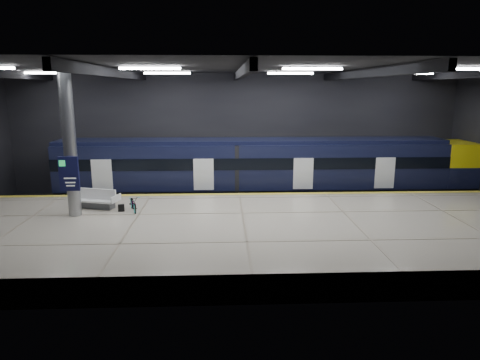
{
  "coord_description": "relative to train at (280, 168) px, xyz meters",
  "views": [
    {
      "loc": [
        -0.96,
        -20.99,
        7.07
      ],
      "look_at": [
        0.0,
        1.5,
        2.2
      ],
      "focal_mm": 32.0,
      "sensor_mm": 36.0,
      "label": 1
    }
  ],
  "objects": [
    {
      "name": "rails",
      "position": [
        -2.73,
        0.0,
        -1.98
      ],
      "size": [
        30.0,
        1.52,
        0.16
      ],
      "color": "gray",
      "rests_on": "ground"
    },
    {
      "name": "pannier_bag",
      "position": [
        -8.68,
        -5.95,
        -0.78
      ],
      "size": [
        0.33,
        0.23,
        0.35
      ],
      "primitive_type": "cube",
      "rotation": [
        0.0,
        0.0,
        0.18
      ],
      "color": "black",
      "rests_on": "platform"
    },
    {
      "name": "info_column",
      "position": [
        -10.73,
        -6.52,
        2.4
      ],
      "size": [
        0.9,
        0.78,
        6.9
      ],
      "color": "#9EA0A5",
      "rests_on": "platform"
    },
    {
      "name": "ground",
      "position": [
        -2.73,
        -5.5,
        -2.06
      ],
      "size": [
        30.0,
        30.0,
        0.0
      ],
      "primitive_type": "plane",
      "color": "black",
      "rests_on": "ground"
    },
    {
      "name": "platform",
      "position": [
        -2.73,
        -8.0,
        -1.51
      ],
      "size": [
        30.0,
        11.0,
        1.1
      ],
      "primitive_type": "cube",
      "color": "#B3AC97",
      "rests_on": "ground"
    },
    {
      "name": "bench",
      "position": [
        -10.06,
        -5.28,
        -0.61
      ],
      "size": [
        2.44,
        1.54,
        1.0
      ],
      "rotation": [
        0.0,
        0.0,
        -0.29
      ],
      "color": "#595B60",
      "rests_on": "platform"
    },
    {
      "name": "train",
      "position": [
        0.0,
        0.0,
        0.0
      ],
      "size": [
        29.4,
        2.84,
        3.79
      ],
      "color": "black",
      "rests_on": "ground"
    },
    {
      "name": "bicycle",
      "position": [
        -8.08,
        -5.95,
        -0.56
      ],
      "size": [
        1.03,
        1.6,
        0.8
      ],
      "primitive_type": "imported",
      "rotation": [
        0.0,
        0.0,
        0.36
      ],
      "color": "#99999E",
      "rests_on": "platform"
    },
    {
      "name": "room_shell",
      "position": [
        -2.73,
        -5.49,
        3.66
      ],
      "size": [
        30.1,
        16.1,
        8.05
      ],
      "color": "black",
      "rests_on": "ground"
    },
    {
      "name": "safety_strip",
      "position": [
        -2.73,
        -2.75,
        -0.95
      ],
      "size": [
        30.0,
        0.4,
        0.01
      ],
      "primitive_type": "cube",
      "color": "gold",
      "rests_on": "platform"
    }
  ]
}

